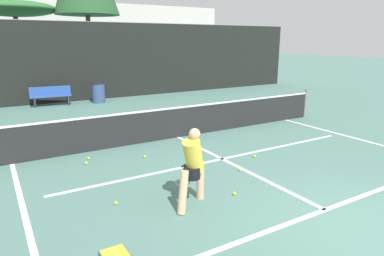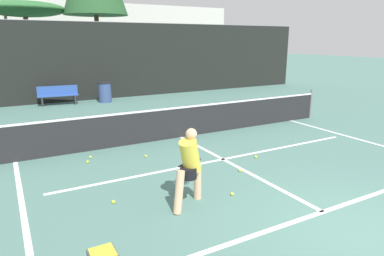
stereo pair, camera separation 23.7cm
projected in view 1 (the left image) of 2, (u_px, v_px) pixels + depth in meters
name	position (u px, v px, depth m)	size (l,w,h in m)	color
ground_plane	(368.00, 231.00, 5.29)	(100.00, 100.00, 0.00)	#4C756B
court_baseline_near	(325.00, 210.00, 5.94)	(11.00, 0.10, 0.01)	white
court_service_line	(222.00, 159.00, 8.48)	(8.25, 0.10, 0.01)	white
court_center_mark	(232.00, 164.00, 8.16)	(0.10, 5.33, 0.01)	white
court_sideline_left	(24.00, 211.00, 5.92)	(0.10, 6.33, 0.01)	white
court_sideline_right	(350.00, 137.00, 10.40)	(0.10, 6.33, 0.01)	white
net	(178.00, 121.00, 10.25)	(11.09, 0.09, 1.07)	slate
fence_back	(98.00, 61.00, 16.62)	(24.00, 0.06, 3.71)	black
player_practicing	(193.00, 165.00, 5.98)	(0.97, 0.97, 1.41)	#DBAD84
tennis_ball_scattered_0	(255.00, 156.00, 8.59)	(0.07, 0.07, 0.07)	#D1E033
tennis_ball_scattered_2	(234.00, 193.00, 6.51)	(0.07, 0.07, 0.07)	#D1E033
tennis_ball_scattered_3	(86.00, 163.00, 8.11)	(0.07, 0.07, 0.07)	#D1E033
tennis_ball_scattered_4	(145.00, 157.00, 8.56)	(0.07, 0.07, 0.07)	#D1E033
tennis_ball_scattered_5	(240.00, 170.00, 7.69)	(0.07, 0.07, 0.07)	#D1E033
tennis_ball_scattered_7	(116.00, 203.00, 6.13)	(0.07, 0.07, 0.07)	#D1E033
tennis_ball_scattered_9	(89.00, 158.00, 8.44)	(0.07, 0.07, 0.07)	#D1E033
courtside_bench	(51.00, 95.00, 15.18)	(1.75, 0.55, 0.86)	#2D519E
trash_bin	(98.00, 93.00, 15.97)	(0.61, 0.61, 0.93)	#384C7F
parked_car	(101.00, 79.00, 20.32)	(1.81, 4.37, 1.41)	#B7B7BC
tree_west	(15.00, 9.00, 19.96)	(4.70, 4.70, 5.08)	brown
building_far	(42.00, 37.00, 30.82)	(36.00, 2.40, 6.23)	beige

